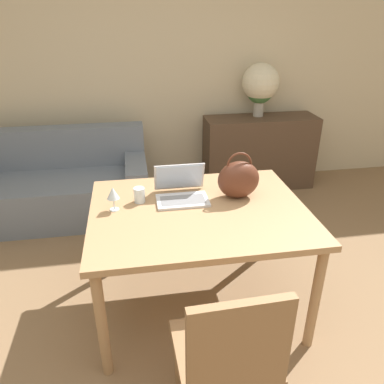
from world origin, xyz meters
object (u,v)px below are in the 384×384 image
at_px(chair, 228,355).
at_px(handbag, 239,179).
at_px(flower_vase, 260,85).
at_px(drinking_glass, 139,195).
at_px(wine_glass, 113,194).
at_px(laptop, 181,189).
at_px(couch, 56,188).

distance_m(chair, handbag, 1.12).
bearing_deg(flower_vase, drinking_glass, -128.23).
relative_size(wine_glass, flower_vase, 0.27).
height_order(laptop, drinking_glass, laptop).
distance_m(chair, laptop, 1.12).
bearing_deg(drinking_glass, flower_vase, 51.77).
bearing_deg(couch, flower_vase, 9.89).
bearing_deg(couch, drinking_glass, -59.42).
bearing_deg(chair, handbag, 70.97).
height_order(couch, handbag, handbag).
relative_size(couch, drinking_glass, 18.39).
xyz_separation_m(drinking_glass, flower_vase, (1.37, 1.74, 0.34)).
bearing_deg(couch, laptop, -51.16).
relative_size(chair, flower_vase, 1.66).
bearing_deg(handbag, flower_vase, 67.63).
xyz_separation_m(chair, wine_glass, (-0.48, 0.97, 0.35)).
xyz_separation_m(chair, couch, (-1.13, 2.41, -0.24)).
distance_m(chair, drinking_glass, 1.14).
relative_size(handbag, flower_vase, 0.56).
bearing_deg(drinking_glass, laptop, 5.02).
bearing_deg(laptop, chair, -87.13).
height_order(handbag, flower_vase, flower_vase).
distance_m(laptop, flower_vase, 2.06).
bearing_deg(laptop, handbag, -9.45).
bearing_deg(drinking_glass, handbag, -3.34).
relative_size(wine_glass, handbag, 0.49).
relative_size(laptop, flower_vase, 0.59).
distance_m(wine_glass, handbag, 0.80).
height_order(chair, flower_vase, flower_vase).
bearing_deg(flower_vase, couch, -170.11).
bearing_deg(drinking_glass, chair, -72.79).
xyz_separation_m(couch, wine_glass, (0.64, -1.44, 0.59)).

